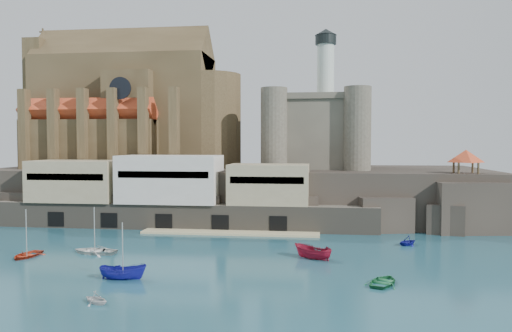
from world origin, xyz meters
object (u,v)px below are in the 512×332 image
Objects in this scene: boat_1 at (96,303)px; boat_2 at (123,279)px; church at (133,112)px; castle_keep at (316,128)px; pavilion at (466,158)px; boat_0 at (27,257)px.

boat_2 reaches higher than boat_1.
church is 8.79× the size of boat_2.
pavilion is (25.92, -15.08, -5.59)m from castle_keep.
church is at bearing 14.47° from boat_2.
church is at bearing 178.89° from castle_keep.
boat_0 reaches higher than boat_1.
pavilion is at bearing 28.05° from boat_0.
church is 1.60× the size of castle_keep.
church is 40.39m from castle_keep.
church reaches higher than boat_0.
boat_1 is 0.54× the size of boat_2.
pavilion is 2.23× the size of boat_1.
castle_keep reaches higher than pavilion.
boat_0 is at bearing -131.34° from castle_keep.
boat_0 is at bearing 56.94° from boat_2.
boat_0 is at bearing -156.19° from pavilion.
castle_keep is 66.55m from boat_1.
boat_2 is at bearing 29.77° from boat_1.
church is at bearing 166.52° from pavilion.
boat_1 is 8.42m from boat_2.
castle_keep is at bearing -27.28° from boat_2.
castle_keep is at bearing 52.90° from boat_0.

